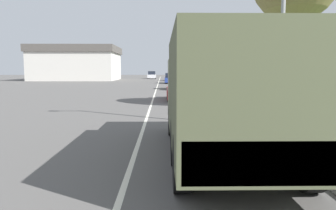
# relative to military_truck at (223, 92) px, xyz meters

# --- Properties ---
(ground_plane) EXTENTS (180.00, 180.00, 0.00)m
(ground_plane) POSITION_rel_military_truck_xyz_m (-2.12, 28.15, -1.56)
(ground_plane) COLOR #565451
(lane_centre_stripe) EXTENTS (0.12, 120.00, 0.00)m
(lane_centre_stripe) POSITION_rel_military_truck_xyz_m (-2.12, 28.15, -1.56)
(lane_centre_stripe) COLOR silver
(lane_centre_stripe) RESTS_ON ground
(sidewalk_right) EXTENTS (1.80, 120.00, 0.12)m
(sidewalk_right) POSITION_rel_military_truck_xyz_m (2.38, 28.15, -1.50)
(sidewalk_right) COLOR #ADAAA3
(sidewalk_right) RESTS_ON ground
(grass_strip_right) EXTENTS (7.00, 120.00, 0.02)m
(grass_strip_right) POSITION_rel_military_truck_xyz_m (6.78, 28.15, -1.55)
(grass_strip_right) COLOR #56843D
(grass_strip_right) RESTS_ON ground
(military_truck) EXTENTS (2.49, 7.37, 2.79)m
(military_truck) POSITION_rel_military_truck_xyz_m (0.00, 0.00, 0.00)
(military_truck) COLOR #606647
(military_truck) RESTS_ON ground
(car_nearest_ahead) EXTENTS (1.94, 4.39, 1.45)m
(car_nearest_ahead) POSITION_rel_military_truck_xyz_m (-0.17, 14.86, -0.90)
(car_nearest_ahead) COLOR maroon
(car_nearest_ahead) RESTS_ON ground
(car_second_ahead) EXTENTS (1.71, 4.25, 1.68)m
(car_second_ahead) POSITION_rel_military_truck_xyz_m (0.02, 27.10, -0.82)
(car_second_ahead) COLOR tan
(car_second_ahead) RESTS_ON ground
(car_third_ahead) EXTENTS (1.81, 4.71, 1.53)m
(car_third_ahead) POSITION_rel_military_truck_xyz_m (-0.25, 42.04, -0.87)
(car_third_ahead) COLOR navy
(car_third_ahead) RESTS_ON ground
(car_fourth_ahead) EXTENTS (1.76, 4.33, 1.42)m
(car_fourth_ahead) POSITION_rel_military_truck_xyz_m (-0.11, 54.44, -0.92)
(car_fourth_ahead) COLOR navy
(car_fourth_ahead) RESTS_ON ground
(car_farthest_ahead) EXTENTS (1.81, 4.05, 1.69)m
(car_farthest_ahead) POSITION_rel_military_truck_xyz_m (-3.92, 66.20, -0.81)
(car_farthest_ahead) COLOR silver
(car_farthest_ahead) RESTS_ON ground
(building_distant) EXTENTS (15.93, 13.89, 6.54)m
(building_distant) POSITION_rel_military_truck_xyz_m (-18.22, 57.33, 1.75)
(building_distant) COLOR beige
(building_distant) RESTS_ON ground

